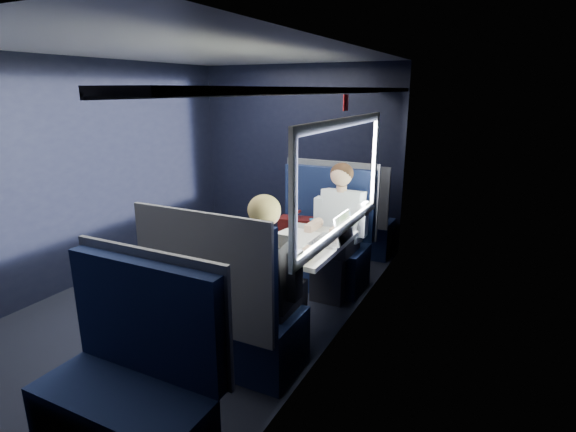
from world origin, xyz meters
The scene contains 13 objects.
ground centered at (0.00, 0.00, -0.01)m, with size 2.80×4.20×0.01m, color black.
room_shell centered at (0.02, 0.00, 1.48)m, with size 3.00×4.40×2.40m.
table centered at (1.03, 0.00, 0.66)m, with size 0.62×1.00×0.74m.
seat_bay_near centered at (0.84, 0.87, 0.42)m, with size 1.04×0.62×1.26m.
seat_bay_far centered at (0.85, -0.87, 0.41)m, with size 1.04×0.62×1.26m.
seat_row_front centered at (0.85, 1.80, 0.41)m, with size 1.04×0.51×1.16m.
seat_row_back centered at (0.85, -1.80, 0.41)m, with size 1.04×0.51×1.16m.
man centered at (1.10, 0.70, 0.72)m, with size 0.53×0.56×1.32m.
woman centered at (1.10, -0.71, 0.73)m, with size 0.53×0.56×1.32m.
papers centered at (0.95, -0.06, 0.74)m, with size 0.50×0.73×0.01m, color white.
laptop centered at (1.30, 0.10, 0.81)m, with size 0.26×0.35×0.26m.
bottle_small centered at (1.31, 0.38, 0.83)m, with size 0.06×0.06×0.20m.
cup centered at (1.33, 0.35, 0.79)m, with size 0.08×0.08×0.10m, color white.
Camera 1 is at (2.54, -3.27, 1.99)m, focal length 28.00 mm.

